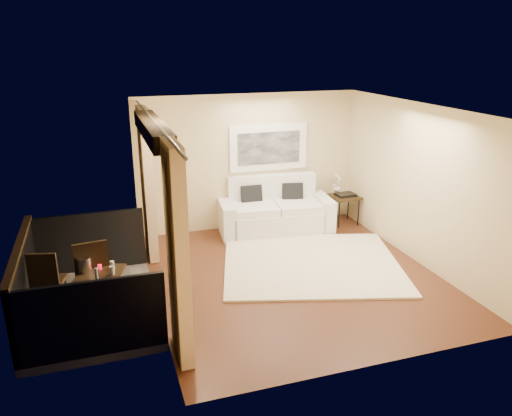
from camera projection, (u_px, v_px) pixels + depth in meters
name	position (u px, v px, depth m)	size (l,w,h in m)	color
floor	(294.00, 276.00, 8.17)	(5.00, 5.00, 0.00)	#512917
room_shell	(153.00, 129.00, 6.75)	(5.00, 6.40, 5.00)	white
balcony	(81.00, 296.00, 7.15)	(1.81, 2.60, 1.17)	#605B56
curtains	(160.00, 212.00, 7.13)	(0.16, 4.80, 2.64)	#DBB487
artwork	(269.00, 148.00, 10.00)	(1.62, 0.07, 0.92)	white
rug	(311.00, 263.00, 8.58)	(2.96, 2.58, 0.04)	#F3E4C3
sofa	(275.00, 212.00, 10.07)	(2.33, 1.20, 1.08)	white
side_table	(344.00, 198.00, 10.37)	(0.58, 0.58, 0.60)	black
tray	(346.00, 195.00, 10.33)	(0.38, 0.28, 0.05)	black
orchid	(337.00, 183.00, 10.39)	(0.26, 0.17, 0.49)	white
bistro_table	(100.00, 278.00, 6.73)	(0.73, 0.73, 0.69)	black
balcony_chair_far	(46.00, 277.00, 6.92)	(0.49, 0.49, 0.93)	black
balcony_chair_near	(94.00, 275.00, 6.79)	(0.52, 0.53, 1.07)	black
ice_bucket	(85.00, 264.00, 6.72)	(0.18, 0.18, 0.20)	white
candle	(100.00, 267.00, 6.79)	(0.06, 0.06, 0.07)	red
vase	(96.00, 274.00, 6.45)	(0.04, 0.04, 0.18)	silver
glass_a	(112.00, 271.00, 6.63)	(0.06, 0.06, 0.12)	silver
glass_b	(112.00, 265.00, 6.79)	(0.06, 0.06, 0.12)	silver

